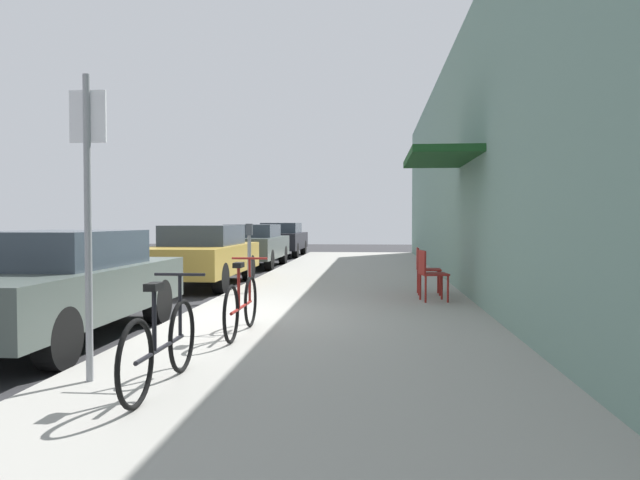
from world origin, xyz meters
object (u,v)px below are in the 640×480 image
(parked_car_2, at_px, (253,245))
(cafe_chair_1, at_px, (424,267))
(parked_car_1, at_px, (202,254))
(cafe_chair_0, at_px, (429,272))
(parked_car_3, at_px, (281,239))
(street_sign, at_px, (88,203))
(bicycle_0, at_px, (161,345))
(bicycle_1, at_px, (242,305))
(parked_car_0, at_px, (56,284))
(parking_meter, at_px, (249,253))

(parked_car_2, xyz_separation_m, cafe_chair_1, (4.86, -7.77, -0.11))
(parked_car_1, height_order, cafe_chair_0, parked_car_1)
(parked_car_3, relative_size, street_sign, 1.69)
(street_sign, relative_size, bicycle_0, 1.52)
(bicycle_1, height_order, cafe_chair_1, bicycle_1)
(parked_car_0, relative_size, parked_car_3, 1.00)
(parked_car_1, bearing_deg, bicycle_0, -75.70)
(parked_car_2, height_order, cafe_chair_0, parked_car_2)
(parked_car_0, relative_size, bicycle_1, 2.57)
(parked_car_3, height_order, parking_meter, parking_meter)
(parked_car_0, height_order, cafe_chair_0, parked_car_0)
(parked_car_1, xyz_separation_m, parked_car_3, (0.00, 11.69, 0.02))
(parked_car_1, height_order, parked_car_2, parked_car_1)
(parking_meter, xyz_separation_m, street_sign, (-0.05, -6.30, 0.75))
(parked_car_3, distance_m, parking_meter, 13.91)
(parking_meter, relative_size, cafe_chair_1, 1.52)
(parked_car_2, relative_size, cafe_chair_0, 5.06)
(cafe_chair_1, bearing_deg, parked_car_0, -139.23)
(parked_car_3, distance_m, bicycle_0, 20.40)
(parked_car_2, distance_m, bicycle_1, 12.18)
(parked_car_0, relative_size, cafe_chair_0, 5.06)
(street_sign, bearing_deg, bicycle_1, 69.01)
(cafe_chair_0, bearing_deg, bicycle_0, -115.74)
(parking_meter, bearing_deg, parked_car_3, 96.40)
(parked_car_2, bearing_deg, cafe_chair_0, -60.89)
(bicycle_0, bearing_deg, street_sign, 166.66)
(parking_meter, bearing_deg, cafe_chair_1, 0.88)
(street_sign, bearing_deg, cafe_chair_0, 57.99)
(cafe_chair_1, bearing_deg, bicycle_1, -121.18)
(parking_meter, height_order, street_sign, street_sign)
(bicycle_0, height_order, cafe_chair_1, bicycle_0)
(parked_car_1, bearing_deg, parked_car_2, 90.00)
(parking_meter, distance_m, cafe_chair_0, 3.45)
(cafe_chair_0, bearing_deg, parking_meter, 164.54)
(parked_car_3, xyz_separation_m, cafe_chair_1, (4.86, -13.77, -0.12))
(cafe_chair_0, relative_size, cafe_chair_1, 1.00)
(parked_car_2, bearing_deg, cafe_chair_1, -57.96)
(street_sign, distance_m, bicycle_0, 1.36)
(parked_car_1, distance_m, parked_car_3, 11.69)
(parking_meter, bearing_deg, parked_car_0, -110.52)
(parked_car_1, height_order, bicycle_1, parked_car_1)
(parked_car_2, height_order, parked_car_3, parked_car_3)
(parked_car_0, height_order, parked_car_2, parked_car_2)
(parked_car_0, relative_size, bicycle_0, 2.57)
(parked_car_3, height_order, street_sign, street_sign)
(parked_car_1, distance_m, cafe_chair_0, 5.74)
(parked_car_2, relative_size, parking_meter, 3.33)
(parked_car_2, relative_size, bicycle_1, 2.57)
(parked_car_1, distance_m, bicycle_1, 6.69)
(cafe_chair_1, bearing_deg, parked_car_3, 109.44)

